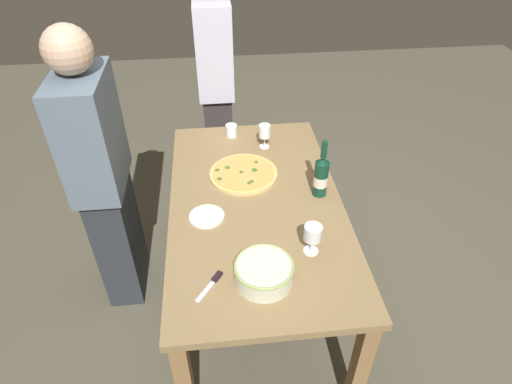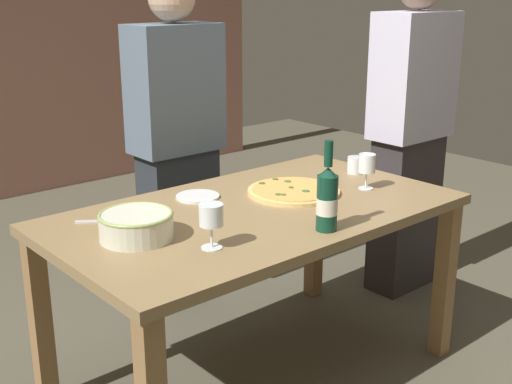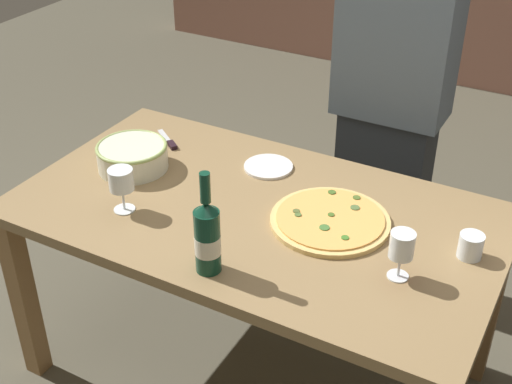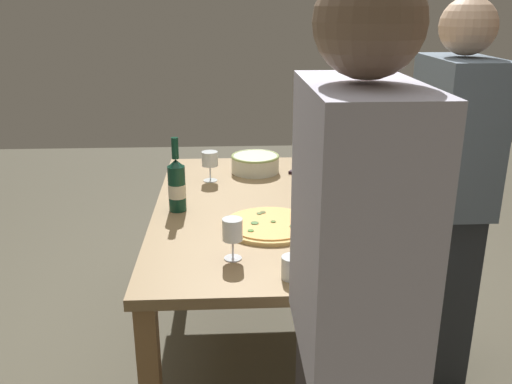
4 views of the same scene
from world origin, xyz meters
name	(u,v)px [view 1 (image 1 of 4)]	position (x,y,z in m)	size (l,w,h in m)	color
ground_plane	(256,293)	(0.00, 0.00, 0.00)	(8.00, 8.00, 0.00)	brown
dining_table	(256,215)	(0.00, 0.00, 0.66)	(1.60, 0.90, 0.75)	olive
pizza	(243,173)	(0.25, 0.04, 0.76)	(0.39, 0.39, 0.03)	#E1BA6D
serving_bowl	(264,272)	(-0.52, 0.02, 0.80)	(0.26, 0.26, 0.09)	silver
wine_bottle	(321,176)	(0.03, -0.34, 0.87)	(0.08, 0.08, 0.33)	#103A28
wine_glass_near_pizza	(313,234)	(-0.38, -0.21, 0.86)	(0.08, 0.08, 0.15)	white
wine_glass_by_bottle	(265,132)	(0.53, -0.11, 0.85)	(0.07, 0.07, 0.15)	white
cup_amber	(231,130)	(0.68, 0.08, 0.79)	(0.07, 0.07, 0.08)	white
side_plate	(207,216)	(-0.09, 0.26, 0.76)	(0.18, 0.18, 0.01)	white
pizza_knife	(212,282)	(-0.52, 0.24, 0.76)	(0.16, 0.12, 0.02)	silver
person_host	(216,87)	(1.19, 0.16, 0.86)	(0.44, 0.24, 1.69)	#342E2F
person_guest_left	(103,180)	(0.18, 0.79, 0.83)	(0.44, 0.24, 1.64)	#2A2F35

